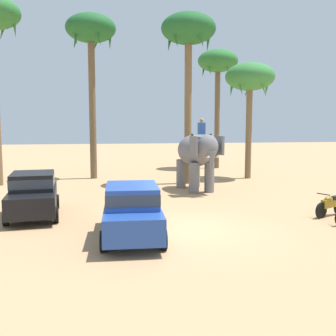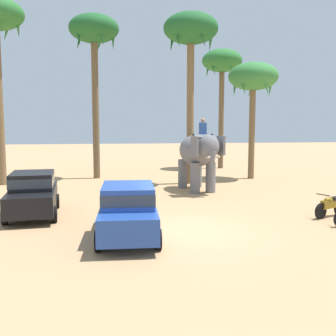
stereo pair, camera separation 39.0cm
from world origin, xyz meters
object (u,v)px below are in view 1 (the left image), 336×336
Objects in this scene: car_sedan_foreground at (132,209)px; palm_tree_leaning_seaward at (91,35)px; palm_tree_left_of_road at (218,65)px; palm_tree_behind_elephant at (250,80)px; palm_tree_far_back at (188,35)px; motorcycle_fourth_in_row at (330,204)px; elephant_with_mahout at (197,154)px; car_parked_far_side at (33,193)px.

palm_tree_leaning_seaward reaches higher than car_sedan_foreground.
car_sedan_foreground is 0.44× the size of palm_tree_left_of_road.
palm_tree_left_of_road reaches higher than palm_tree_behind_elephant.
motorcycle_fourth_in_row is at bearing -68.44° from palm_tree_far_back.
elephant_with_mahout is 7.25m from palm_tree_far_back.
motorcycle_fourth_in_row is (7.83, 1.71, -0.46)m from car_sedan_foreground.
car_sedan_foreground and car_parked_far_side have the same top height.
motorcycle_fourth_in_row is at bearing -53.17° from palm_tree_leaning_seaward.
palm_tree_left_of_road is 8.88m from palm_tree_far_back.
motorcycle_fourth_in_row is 17.88m from palm_tree_leaning_seaward.
palm_tree_left_of_road is (8.29, 18.85, 7.34)m from car_sedan_foreground.
elephant_with_mahout is 2.40× the size of motorcycle_fourth_in_row.
palm_tree_behind_elephant is 6.54m from palm_tree_left_of_road.
palm_tree_far_back is at bearing 88.02° from elephant_with_mahout.
elephant_with_mahout is 0.38× the size of palm_tree_leaning_seaward.
car_parked_far_side is at bearing -143.60° from palm_tree_behind_elephant.
palm_tree_far_back is (-3.67, 9.28, 8.27)m from motorcycle_fourth_in_row.
car_sedan_foreground reaches higher than motorcycle_fourth_in_row.
motorcycle_fourth_in_row is at bearing 12.33° from car_sedan_foreground.
car_sedan_foreground is at bearing -167.67° from motorcycle_fourth_in_row.
elephant_with_mahout reaches higher than car_parked_far_side.
palm_tree_behind_elephant reaches higher than motorcycle_fourth_in_row.
elephant_with_mahout is 0.53× the size of palm_tree_behind_elephant.
elephant_with_mahout is at bearing -136.87° from palm_tree_behind_elephant.
palm_tree_behind_elephant is at bearing -87.22° from palm_tree_left_of_road.
palm_tree_behind_elephant is 0.71× the size of palm_tree_leaning_seaward.
car_sedan_foreground is at bearing -116.04° from elephant_with_mahout.
car_parked_far_side is at bearing 134.70° from car_sedan_foreground.
car_parked_far_side is at bearing 170.57° from motorcycle_fourth_in_row.
palm_tree_behind_elephant reaches higher than car_sedan_foreground.
car_parked_far_side reaches higher than motorcycle_fourth_in_row.
palm_tree_leaning_seaward is at bearing 170.93° from palm_tree_behind_elephant.
car_sedan_foreground is 0.98× the size of car_parked_far_side.
palm_tree_behind_elephant is 0.79× the size of palm_tree_left_of_road.
car_parked_far_side is 2.55× the size of motorcycle_fourth_in_row.
palm_tree_far_back is at bearing -29.38° from palm_tree_leaning_seaward.
motorcycle_fourth_in_row is 0.16× the size of palm_tree_leaning_seaward.
elephant_with_mahout is 10.85m from palm_tree_leaning_seaward.
palm_tree_behind_elephant reaches higher than elephant_with_mahout.
car_sedan_foreground is 0.42× the size of palm_tree_far_back.
palm_tree_leaning_seaward reaches higher than palm_tree_far_back.
elephant_with_mahout is at bearing 31.76° from car_parked_far_side.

